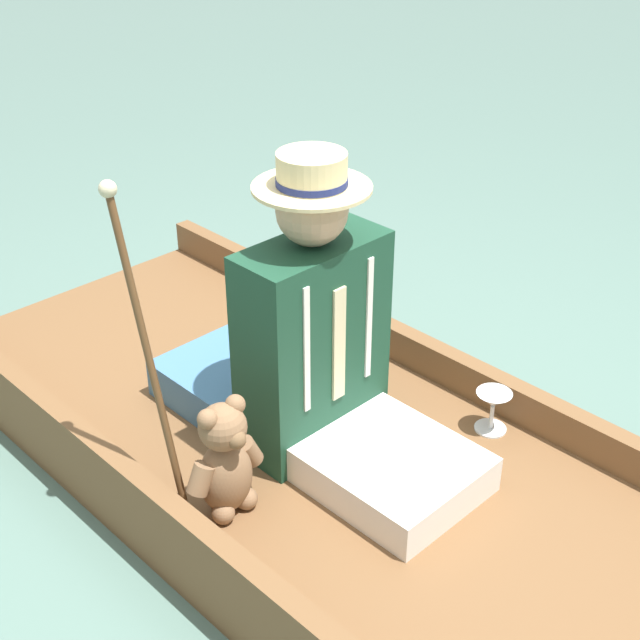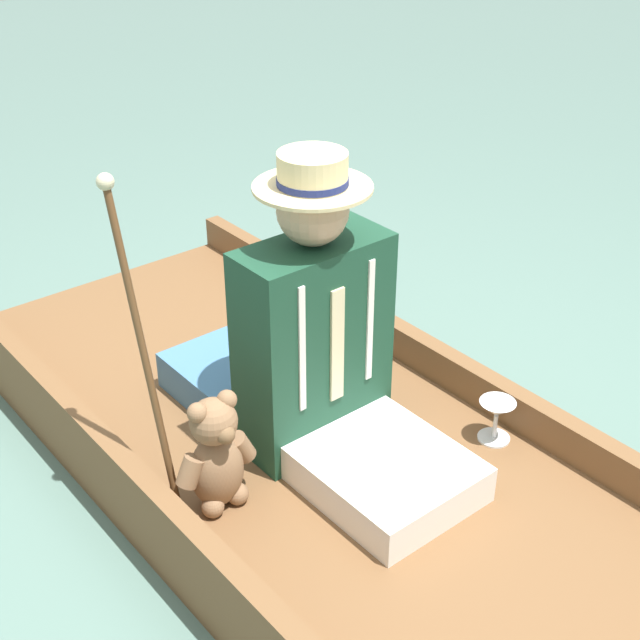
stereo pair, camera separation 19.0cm
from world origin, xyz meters
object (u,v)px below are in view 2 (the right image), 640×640
(walking_cane, at_px, (137,324))
(wine_glass, at_px, (497,412))
(teddy_bear, at_px, (217,455))
(seated_person, at_px, (329,354))

(walking_cane, bearing_deg, wine_glass, 152.98)
(teddy_bear, relative_size, walking_cane, 0.39)
(seated_person, xyz_separation_m, walking_cane, (0.49, -0.17, 0.20))
(wine_glass, height_order, walking_cane, walking_cane)
(teddy_bear, height_order, wine_glass, teddy_bear)
(seated_person, relative_size, wine_glass, 6.62)
(seated_person, distance_m, walking_cane, 0.55)
(wine_glass, bearing_deg, seated_person, -35.30)
(teddy_bear, bearing_deg, wine_glass, 160.32)
(seated_person, distance_m, wine_glass, 0.54)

